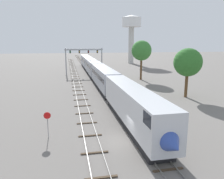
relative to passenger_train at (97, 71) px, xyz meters
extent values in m
plane|color=slate|center=(-2.00, -37.60, -2.60)|extent=(400.00, 400.00, 0.00)
cube|color=slate|center=(-0.72, 22.40, -2.52)|extent=(0.07, 200.00, 0.16)
cube|color=slate|center=(0.72, 22.40, -2.52)|extent=(0.07, 200.00, 0.16)
cube|color=#473828|center=(0.00, -43.60, -2.55)|extent=(2.60, 0.24, 0.10)
cube|color=#473828|center=(0.00, -39.60, -2.55)|extent=(2.60, 0.24, 0.10)
cube|color=#473828|center=(0.00, -35.60, -2.55)|extent=(2.60, 0.24, 0.10)
cube|color=#473828|center=(0.00, -31.60, -2.55)|extent=(2.60, 0.24, 0.10)
cube|color=#473828|center=(0.00, -27.60, -2.55)|extent=(2.60, 0.24, 0.10)
cube|color=#473828|center=(0.00, -23.60, -2.55)|extent=(2.60, 0.24, 0.10)
cube|color=#473828|center=(0.00, -19.60, -2.55)|extent=(2.60, 0.24, 0.10)
cube|color=#473828|center=(0.00, -15.60, -2.55)|extent=(2.60, 0.24, 0.10)
cube|color=#473828|center=(0.00, -11.60, -2.55)|extent=(2.60, 0.24, 0.10)
cube|color=#473828|center=(0.00, -7.60, -2.55)|extent=(2.60, 0.24, 0.10)
cube|color=#473828|center=(0.00, -3.60, -2.55)|extent=(2.60, 0.24, 0.10)
cube|color=#473828|center=(0.00, 0.40, -2.55)|extent=(2.60, 0.24, 0.10)
cube|color=#473828|center=(0.00, 4.40, -2.55)|extent=(2.60, 0.24, 0.10)
cube|color=#473828|center=(0.00, 8.40, -2.55)|extent=(2.60, 0.24, 0.10)
cube|color=#473828|center=(0.00, 12.40, -2.55)|extent=(2.60, 0.24, 0.10)
cube|color=#473828|center=(0.00, 16.40, -2.55)|extent=(2.60, 0.24, 0.10)
cube|color=#473828|center=(0.00, 20.40, -2.55)|extent=(2.60, 0.24, 0.10)
cube|color=#473828|center=(0.00, 24.40, -2.55)|extent=(2.60, 0.24, 0.10)
cube|color=#473828|center=(0.00, 28.40, -2.55)|extent=(2.60, 0.24, 0.10)
cube|color=#473828|center=(0.00, 32.40, -2.55)|extent=(2.60, 0.24, 0.10)
cube|color=#473828|center=(0.00, 36.40, -2.55)|extent=(2.60, 0.24, 0.10)
cube|color=#473828|center=(0.00, 40.40, -2.55)|extent=(2.60, 0.24, 0.10)
cube|color=#473828|center=(0.00, 44.40, -2.55)|extent=(2.60, 0.24, 0.10)
cube|color=#473828|center=(0.00, 48.40, -2.55)|extent=(2.60, 0.24, 0.10)
cube|color=#473828|center=(0.00, 52.40, -2.55)|extent=(2.60, 0.24, 0.10)
cube|color=#473828|center=(0.00, 56.40, -2.55)|extent=(2.60, 0.24, 0.10)
cube|color=#473828|center=(0.00, 60.40, -2.55)|extent=(2.60, 0.24, 0.10)
cube|color=#473828|center=(0.00, 64.40, -2.55)|extent=(2.60, 0.24, 0.10)
cube|color=#473828|center=(0.00, 68.40, -2.55)|extent=(2.60, 0.24, 0.10)
cube|color=#473828|center=(0.00, 72.40, -2.55)|extent=(2.60, 0.24, 0.10)
cube|color=#473828|center=(0.00, 76.40, -2.55)|extent=(2.60, 0.24, 0.10)
cube|color=#473828|center=(0.00, 80.40, -2.55)|extent=(2.60, 0.24, 0.10)
cube|color=#473828|center=(0.00, 84.40, -2.55)|extent=(2.60, 0.24, 0.10)
cube|color=#473828|center=(0.00, 88.40, -2.55)|extent=(2.60, 0.24, 0.10)
cube|color=#473828|center=(0.00, 92.40, -2.55)|extent=(2.60, 0.24, 0.10)
cube|color=#473828|center=(0.00, 96.40, -2.55)|extent=(2.60, 0.24, 0.10)
cube|color=#473828|center=(0.00, 100.40, -2.55)|extent=(2.60, 0.24, 0.10)
cube|color=#473828|center=(0.00, 104.40, -2.55)|extent=(2.60, 0.24, 0.10)
cube|color=#473828|center=(0.00, 108.40, -2.55)|extent=(2.60, 0.24, 0.10)
cube|color=#473828|center=(0.00, 112.40, -2.55)|extent=(2.60, 0.24, 0.10)
cube|color=#473828|center=(0.00, 116.40, -2.55)|extent=(2.60, 0.24, 0.10)
cube|color=#473828|center=(0.00, 120.40, -2.55)|extent=(2.60, 0.24, 0.10)
cube|color=slate|center=(-6.22, 2.40, -2.52)|extent=(0.07, 160.00, 0.16)
cube|color=slate|center=(-4.78, 2.40, -2.52)|extent=(0.07, 160.00, 0.16)
cube|color=#473828|center=(-5.50, -43.60, -2.55)|extent=(2.60, 0.24, 0.10)
cube|color=#473828|center=(-5.50, -39.60, -2.55)|extent=(2.60, 0.24, 0.10)
cube|color=#473828|center=(-5.50, -35.60, -2.55)|extent=(2.60, 0.24, 0.10)
cube|color=#473828|center=(-5.50, -31.60, -2.55)|extent=(2.60, 0.24, 0.10)
cube|color=#473828|center=(-5.50, -27.60, -2.55)|extent=(2.60, 0.24, 0.10)
cube|color=#473828|center=(-5.50, -23.60, -2.55)|extent=(2.60, 0.24, 0.10)
cube|color=#473828|center=(-5.50, -19.60, -2.55)|extent=(2.60, 0.24, 0.10)
cube|color=#473828|center=(-5.50, -15.60, -2.55)|extent=(2.60, 0.24, 0.10)
cube|color=#473828|center=(-5.50, -11.60, -2.55)|extent=(2.60, 0.24, 0.10)
cube|color=#473828|center=(-5.50, -7.60, -2.55)|extent=(2.60, 0.24, 0.10)
cube|color=#473828|center=(-5.50, -3.60, -2.55)|extent=(2.60, 0.24, 0.10)
cube|color=#473828|center=(-5.50, 0.40, -2.55)|extent=(2.60, 0.24, 0.10)
cube|color=#473828|center=(-5.50, 4.40, -2.55)|extent=(2.60, 0.24, 0.10)
cube|color=#473828|center=(-5.50, 8.40, -2.55)|extent=(2.60, 0.24, 0.10)
cube|color=#473828|center=(-5.50, 12.40, -2.55)|extent=(2.60, 0.24, 0.10)
cube|color=#473828|center=(-5.50, 16.40, -2.55)|extent=(2.60, 0.24, 0.10)
cube|color=#473828|center=(-5.50, 20.40, -2.55)|extent=(2.60, 0.24, 0.10)
cube|color=#473828|center=(-5.50, 24.40, -2.55)|extent=(2.60, 0.24, 0.10)
cube|color=#473828|center=(-5.50, 28.40, -2.55)|extent=(2.60, 0.24, 0.10)
cube|color=#473828|center=(-5.50, 32.40, -2.55)|extent=(2.60, 0.24, 0.10)
cube|color=#473828|center=(-5.50, 36.40, -2.55)|extent=(2.60, 0.24, 0.10)
cube|color=#473828|center=(-5.50, 40.40, -2.55)|extent=(2.60, 0.24, 0.10)
cube|color=#473828|center=(-5.50, 44.40, -2.55)|extent=(2.60, 0.24, 0.10)
cube|color=#473828|center=(-5.50, 48.40, -2.55)|extent=(2.60, 0.24, 0.10)
cube|color=#473828|center=(-5.50, 52.40, -2.55)|extent=(2.60, 0.24, 0.10)
cube|color=#473828|center=(-5.50, 56.40, -2.55)|extent=(2.60, 0.24, 0.10)
cube|color=#473828|center=(-5.50, 60.40, -2.55)|extent=(2.60, 0.24, 0.10)
cube|color=#473828|center=(-5.50, 64.40, -2.55)|extent=(2.60, 0.24, 0.10)
cube|color=#473828|center=(-5.50, 68.40, -2.55)|extent=(2.60, 0.24, 0.10)
cube|color=#473828|center=(-5.50, 72.40, -2.55)|extent=(2.60, 0.24, 0.10)
cube|color=#473828|center=(-5.50, 76.40, -2.55)|extent=(2.60, 0.24, 0.10)
cube|color=#473828|center=(-5.50, 80.40, -2.55)|extent=(2.60, 0.24, 0.10)
cube|color=silver|center=(0.00, -33.18, 0.30)|extent=(3.00, 20.85, 3.80)
cone|color=#2D479E|center=(0.00, -43.80, -0.10)|extent=(2.88, 2.60, 2.88)
cube|color=black|center=(0.00, -42.40, 1.44)|extent=(3.04, 1.80, 1.10)
cube|color=black|center=(0.00, -33.18, -2.10)|extent=(2.52, 18.77, 1.00)
cube|color=#9EA3AD|center=(0.00, -11.33, 0.30)|extent=(3.00, 20.85, 3.80)
cube|color=black|center=(0.00, -11.33, 0.70)|extent=(3.04, 19.18, 0.90)
cube|color=black|center=(0.00, -11.33, -2.10)|extent=(2.52, 18.77, 1.00)
cube|color=#9EA3AD|center=(0.00, 10.52, 0.30)|extent=(3.00, 20.85, 3.80)
cube|color=black|center=(0.00, 10.52, 0.70)|extent=(3.04, 19.18, 0.90)
cube|color=black|center=(0.00, 10.52, -2.10)|extent=(2.52, 18.77, 1.00)
cube|color=#9EA3AD|center=(0.00, 32.38, 0.30)|extent=(3.00, 20.85, 3.80)
cube|color=black|center=(0.00, 32.38, 0.70)|extent=(3.04, 19.18, 0.90)
cube|color=black|center=(0.00, 32.38, -2.10)|extent=(2.52, 18.77, 1.00)
cylinder|color=#999BA0|center=(-8.00, 13.43, 1.66)|extent=(0.36, 0.36, 8.52)
cylinder|color=#999BA0|center=(3.50, 13.43, 1.66)|extent=(0.36, 0.36, 8.52)
cube|color=#999BA0|center=(-2.25, 13.43, 5.32)|extent=(12.10, 0.36, 0.50)
cube|color=black|center=(-6.56, 13.48, 4.62)|extent=(0.44, 0.32, 0.90)
sphere|color=green|center=(-6.56, 13.29, 4.62)|extent=(0.28, 0.28, 0.28)
cube|color=black|center=(-3.69, 13.48, 4.62)|extent=(0.44, 0.32, 0.90)
sphere|color=yellow|center=(-3.69, 13.29, 4.62)|extent=(0.28, 0.28, 0.28)
cube|color=black|center=(-0.81, 13.48, 4.62)|extent=(0.44, 0.32, 0.90)
sphere|color=red|center=(-0.81, 13.29, 4.62)|extent=(0.28, 0.28, 0.28)
cube|color=black|center=(2.06, 13.48, 4.62)|extent=(0.44, 0.32, 0.90)
sphere|color=yellow|center=(2.06, 13.29, 4.62)|extent=(0.28, 0.28, 0.28)
cylinder|color=beige|center=(23.21, 47.24, 6.09)|extent=(2.60, 2.60, 17.38)
cylinder|color=white|center=(23.21, 47.24, 16.93)|extent=(9.14, 9.14, 4.30)
cone|color=white|center=(23.21, 47.24, 19.68)|extent=(9.32, 9.32, 1.20)
cylinder|color=gray|center=(-10.00, -35.05, -1.50)|extent=(0.08, 0.08, 2.20)
cylinder|color=red|center=(-10.00, -35.07, -0.10)|extent=(0.76, 0.03, 0.76)
cylinder|color=brown|center=(14.12, -21.25, -0.23)|extent=(0.56, 0.56, 4.74)
sphere|color=#2D6B28|center=(14.12, -21.25, 3.96)|extent=(5.20, 5.20, 5.20)
cylinder|color=brown|center=(12.30, -0.32, 0.44)|extent=(0.56, 0.56, 6.09)
sphere|color=#387A33|center=(12.30, -0.32, 5.39)|extent=(5.43, 5.43, 5.43)
camera|label=1|loc=(-7.69, -58.64, 7.57)|focal=35.65mm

